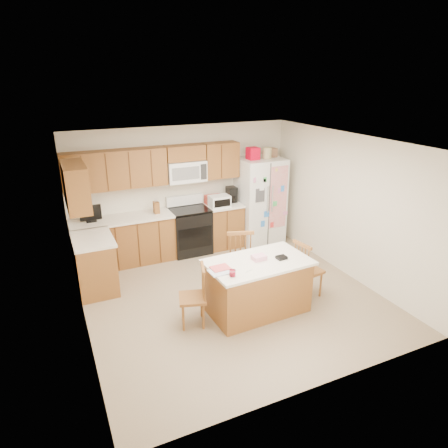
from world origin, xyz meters
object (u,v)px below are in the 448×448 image
refrigerator (260,200)px  windsor_chair_back (239,259)px  stove (190,230)px  windsor_chair_right (307,270)px  windsor_chair_left (194,297)px  island (257,286)px

refrigerator → windsor_chair_back: refrigerator is taller
refrigerator → windsor_chair_back: bearing=-128.8°
stove → windsor_chair_back: size_ratio=1.06×
windsor_chair_back → windsor_chair_right: 1.13m
windsor_chair_right → windsor_chair_left: bearing=179.9°
stove → island: bearing=-85.8°
windsor_chair_left → windsor_chair_back: windsor_chair_back is taller
windsor_chair_back → stove: bearing=98.9°
stove → windsor_chair_left: (-0.81, -2.41, -0.04)m
refrigerator → windsor_chair_right: bearing=-100.7°
windsor_chair_right → refrigerator: bearing=79.3°
windsor_chair_left → windsor_chair_right: bearing=-0.1°
island → windsor_chair_back: (0.08, 0.79, 0.08)m
windsor_chair_left → windsor_chair_right: size_ratio=0.96×
windsor_chair_right → windsor_chair_back: bearing=140.0°
windsor_chair_back → windsor_chair_right: size_ratio=1.11×
refrigerator → stove: bearing=177.7°
island → windsor_chair_left: size_ratio=1.74×
island → windsor_chair_left: 0.99m
stove → windsor_chair_left: bearing=-108.5°
windsor_chair_back → windsor_chair_right: windsor_chair_back is taller
windsor_chair_left → windsor_chair_right: windsor_chair_right is taller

